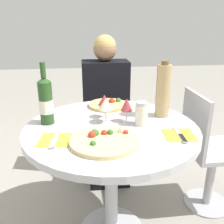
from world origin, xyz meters
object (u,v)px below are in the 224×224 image
Objects in this scene: chair_behind_diner at (105,122)px; wine_bottle at (46,101)px; chair_empty_side at (206,153)px; pizza_large at (104,140)px; tall_carafe at (163,91)px; seated_diner at (107,117)px; dining_table at (111,146)px.

wine_bottle is (-0.40, -0.74, 0.45)m from chair_behind_diner.
chair_empty_side is 2.59× the size of pizza_large.
chair_empty_side is (0.64, -0.65, 0.00)m from chair_behind_diner.
chair_behind_diner is 0.96m from wine_bottle.
tall_carafe reaches higher than chair_empty_side.
chair_behind_diner is 0.72× the size of seated_diner.
chair_behind_diner is 1.00× the size of chair_empty_side.
chair_behind_diner is at bearing -90.00° from seated_diner.
seated_diner is at bearing 83.50° from pizza_large.
tall_carafe is at bearing 116.07° from seated_diner.
seated_diner is at bearing 86.34° from dining_table.
chair_behind_diner is at bearing 86.95° from dining_table.
pizza_large is (-0.10, -0.88, 0.23)m from seated_diner.
wine_bottle is at bearing 56.67° from seated_diner.
pizza_large is (-0.06, -0.19, 0.14)m from dining_table.
wine_bottle is 1.03× the size of tall_carafe.
wine_bottle is 0.68m from tall_carafe.
wine_bottle is at bearing 165.93° from dining_table.
seated_diner reaches higher than pizza_large.
chair_empty_side is 0.60m from tall_carafe.
pizza_large is (-0.74, -0.36, 0.33)m from chair_empty_side.
seated_diner reaches higher than tall_carafe.
wine_bottle is at bearing 137.24° from pizza_large.
tall_carafe is (0.32, 0.12, 0.28)m from dining_table.
seated_diner reaches higher than wine_bottle.
wine_bottle is at bearing -85.07° from chair_empty_side.
pizza_large is at bearing 83.50° from seated_diner.
chair_behind_diner is at bearing -135.46° from chair_empty_side.
chair_empty_side is at bearing 14.51° from dining_table.
chair_empty_side reaches higher than dining_table.
tall_carafe is (0.38, 0.31, 0.15)m from pizza_large.
chair_empty_side is 2.52× the size of wine_bottle.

